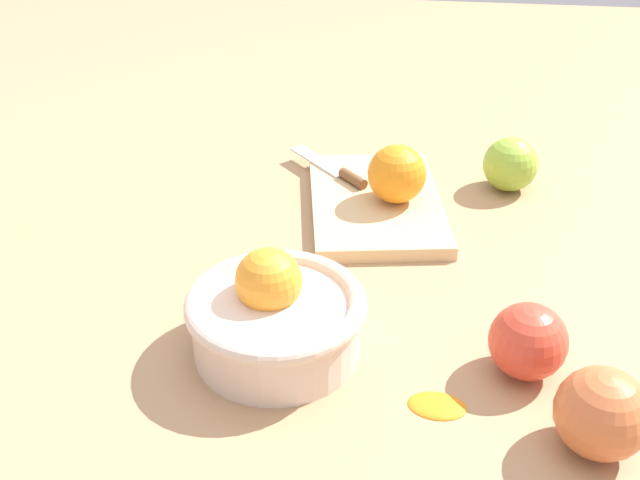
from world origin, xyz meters
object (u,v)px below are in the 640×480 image
bowl (276,316)px  knife (338,171)px  apple_front_right (511,164)px  cutting_board (376,203)px  apple_front_left_2 (602,413)px  orange_on_board (397,174)px  apple_front_left (528,341)px

bowl → knife: (0.34, -0.02, -0.02)m
apple_front_right → cutting_board: bearing=114.7°
knife → apple_front_right: size_ratio=1.74×
apple_front_right → apple_front_left_2: 0.46m
cutting_board → apple_front_right: size_ratio=3.47×
orange_on_board → apple_front_left_2: size_ratio=0.95×
apple_front_left → apple_front_left_2: apple_front_left_2 is taller
bowl → knife: bowl is taller
bowl → cutting_board: (0.29, -0.08, -0.03)m
cutting_board → orange_on_board: (-0.00, -0.02, 0.04)m
orange_on_board → apple_front_left: (-0.28, -0.13, -0.02)m
orange_on_board → knife: orange_on_board is taller
cutting_board → apple_front_left_2: size_ratio=3.25×
bowl → apple_front_left: (-0.00, -0.23, -0.00)m
bowl → apple_front_right: size_ratio=2.38×
knife → apple_front_left_2: bearing=-149.0°
orange_on_board → knife: bearing=52.1°
bowl → orange_on_board: size_ratio=2.34×
bowl → apple_front_left_2: bearing=-107.6°
apple_front_right → apple_front_left: bearing=177.8°
bowl → apple_front_left: size_ratio=2.38×
orange_on_board → apple_front_left_2: (-0.37, -0.18, -0.02)m
apple_front_left → apple_front_left_2: 0.10m
apple_front_left → apple_front_right: size_ratio=1.00×
apple_front_left → apple_front_left_2: (-0.09, -0.05, 0.00)m
cutting_board → apple_front_left_2: (-0.38, -0.21, 0.03)m
cutting_board → apple_front_right: apple_front_right is taller
bowl → orange_on_board: bowl is taller
cutting_board → apple_front_left_2: bearing=-151.3°
bowl → apple_front_left_2: (-0.09, -0.28, -0.00)m
cutting_board → apple_front_right: 0.19m
apple_front_left → apple_front_left_2: size_ratio=0.94×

